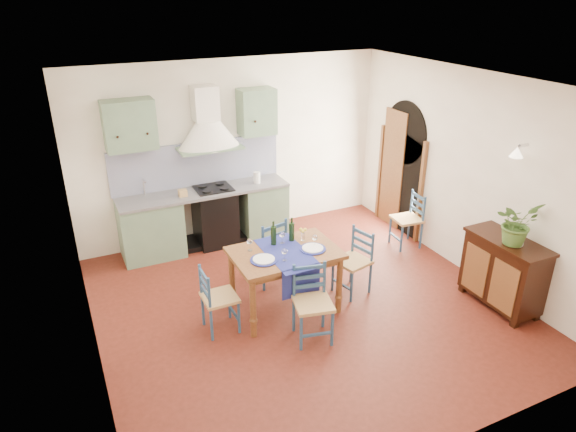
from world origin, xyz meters
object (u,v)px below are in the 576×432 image
object	(u,v)px
chair_near	(312,303)
sideboard	(503,270)
potted_plant	(517,223)
dining_table	(285,258)

from	to	relation	value
chair_near	sideboard	bearing A→B (deg)	-10.35
chair_near	sideboard	distance (m)	2.51
chair_near	potted_plant	world-z (taller)	potted_plant
dining_table	sideboard	size ratio (longest dim) A/B	1.23
dining_table	chair_near	bearing A→B (deg)	-87.14
potted_plant	sideboard	bearing A→B (deg)	66.28
dining_table	chair_near	world-z (taller)	dining_table
chair_near	sideboard	size ratio (longest dim) A/B	0.86
dining_table	potted_plant	size ratio (longest dim) A/B	2.39
sideboard	potted_plant	size ratio (longest dim) A/B	1.94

